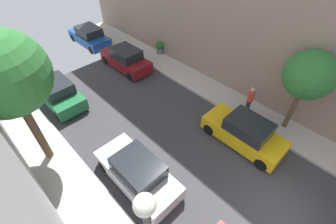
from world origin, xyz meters
TOP-DOWN VIEW (x-y plane):
  - sidewalk_right at (5.00, 0.00)m, footprint 2.00×44.00m
  - parked_car_left_3 at (-2.70, 5.44)m, footprint 1.78×4.20m
  - parked_car_left_4 at (-2.70, 13.28)m, footprint 1.78×4.20m
  - parked_car_right_2 at (2.70, 3.47)m, footprint 1.78×4.20m
  - parked_car_right_3 at (2.70, 13.56)m, footprint 1.78×4.20m
  - parked_car_right_4 at (2.70, 18.75)m, footprint 1.78×4.20m
  - pedestrian at (4.80, 4.53)m, footprint 0.40×0.36m
  - street_tree_0 at (-5.01, 9.56)m, footprint 3.29×3.29m
  - street_tree_1 at (5.25, 2.40)m, footprint 2.34×2.34m
  - potted_plant_4 at (5.79, 13.23)m, footprint 0.64×0.64m

SIDE VIEW (x-z plane):
  - sidewalk_right at x=5.00m, z-range 0.00..0.15m
  - potted_plant_4 at x=5.79m, z-range 0.20..1.22m
  - parked_car_left_3 at x=-2.70m, z-range -0.06..1.50m
  - parked_car_left_4 at x=-2.70m, z-range -0.06..1.50m
  - parked_car_right_2 at x=2.70m, z-range -0.06..1.50m
  - parked_car_right_3 at x=2.70m, z-range -0.06..1.50m
  - parked_car_right_4 at x=2.70m, z-range -0.06..1.50m
  - pedestrian at x=4.80m, z-range 0.21..1.93m
  - street_tree_1 at x=5.25m, z-range 1.24..5.81m
  - street_tree_0 at x=-5.01m, z-range 1.68..8.09m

